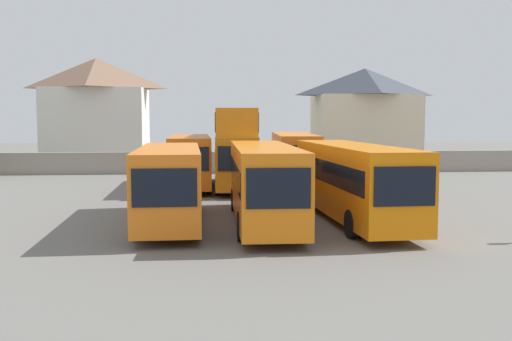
% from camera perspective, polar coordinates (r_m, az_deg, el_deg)
% --- Properties ---
extents(ground, '(140.00, 140.00, 0.00)m').
position_cam_1_polar(ground, '(43.25, -1.71, -0.93)').
color(ground, slate).
extents(depot_boundary_wall, '(56.00, 0.50, 1.80)m').
position_cam_1_polar(depot_boundary_wall, '(48.57, -2.07, 0.80)').
color(depot_boundary_wall, gray).
rests_on(depot_boundary_wall, ground).
extents(bus_1, '(2.83, 10.32, 3.31)m').
position_cam_1_polar(bus_1, '(25.17, -8.47, -0.98)').
color(bus_1, orange).
rests_on(bus_1, ground).
extents(bus_2, '(2.66, 11.65, 3.39)m').
position_cam_1_polar(bus_2, '(25.04, 0.73, -0.86)').
color(bus_2, orange).
rests_on(bus_2, ground).
extents(bus_3, '(3.07, 12.13, 3.39)m').
position_cam_1_polar(bus_3, '(26.10, 9.41, -0.69)').
color(bus_3, orange).
rests_on(bus_3, ground).
extents(bus_4, '(2.81, 10.24, 3.41)m').
position_cam_1_polar(bus_4, '(38.37, -6.52, 1.19)').
color(bus_4, orange).
rests_on(bus_4, ground).
extents(bus_5, '(2.88, 11.33, 5.16)m').
position_cam_1_polar(bus_5, '(38.28, -2.02, 2.64)').
color(bus_5, orange).
rests_on(bus_5, ground).
extents(bus_6, '(3.20, 11.94, 3.55)m').
position_cam_1_polar(bus_6, '(38.72, 3.71, 1.36)').
color(bus_6, orange).
rests_on(bus_6, ground).
extents(house_terrace_left, '(9.70, 7.54, 10.28)m').
position_cam_1_polar(house_terrace_left, '(57.92, -15.33, 5.61)').
color(house_terrace_left, silver).
rests_on(house_terrace_left, ground).
extents(house_terrace_centre, '(9.98, 8.14, 9.52)m').
position_cam_1_polar(house_terrace_centre, '(59.26, 10.58, 5.32)').
color(house_terrace_centre, beige).
rests_on(house_terrace_centre, ground).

